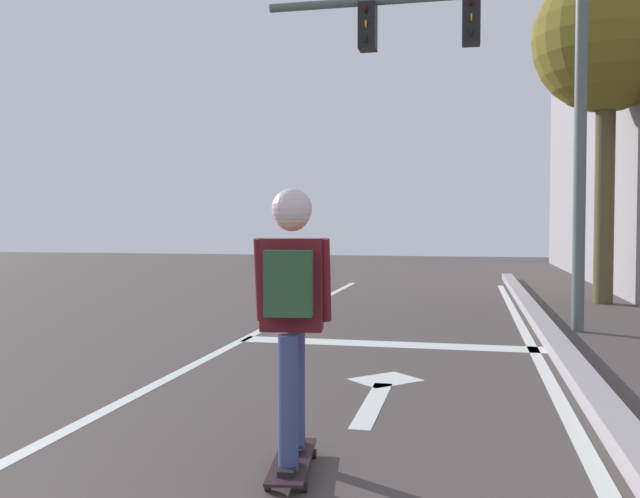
{
  "coord_description": "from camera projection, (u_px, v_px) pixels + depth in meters",
  "views": [
    {
      "loc": [
        2.42,
        -0.11,
        1.43
      ],
      "look_at": [
        1.03,
        6.3,
        1.18
      ],
      "focal_mm": 38.21,
      "sensor_mm": 36.0,
      "label": 1
    }
  ],
  "objects": [
    {
      "name": "lane_line_curbside",
      "position": [
        554.0,
        389.0,
        5.87
      ],
      "size": [
        0.12,
        20.0,
        0.01
      ],
      "primitive_type": "cube",
      "color": "silver",
      "rests_on": "ground"
    },
    {
      "name": "roadside_tree",
      "position": [
        607.0,
        43.0,
        11.98
      ],
      "size": [
        2.57,
        2.57,
        5.97
      ],
      "color": "brown",
      "rests_on": "ground"
    },
    {
      "name": "skateboard",
      "position": [
        292.0,
        461.0,
        3.89
      ],
      "size": [
        0.31,
        0.8,
        0.08
      ],
      "color": "black",
      "rests_on": "ground"
    },
    {
      "name": "traffic_signal_mast",
      "position": [
        491.0,
        72.0,
        9.12
      ],
      "size": [
        4.3,
        0.34,
        4.95
      ],
      "color": "#55605D",
      "rests_on": "ground"
    },
    {
      "name": "lane_line_center",
      "position": [
        183.0,
        370.0,
        6.6
      ],
      "size": [
        0.12,
        20.0,
        0.01
      ],
      "primitive_type": "cube",
      "color": "silver",
      "rests_on": "ground"
    },
    {
      "name": "curb_strip",
      "position": [
        585.0,
        382.0,
        5.81
      ],
      "size": [
        0.24,
        24.0,
        0.14
      ],
      "primitive_type": "cube",
      "color": "#9C9399",
      "rests_on": "ground"
    },
    {
      "name": "lane_arrow_stem",
      "position": [
        373.0,
        404.0,
        5.38
      ],
      "size": [
        0.16,
        1.4,
        0.01
      ],
      "primitive_type": "cube",
      "color": "silver",
      "rests_on": "ground"
    },
    {
      "name": "skater",
      "position": [
        292.0,
        292.0,
        3.83
      ],
      "size": [
        0.43,
        0.59,
        1.54
      ],
      "color": "#374274",
      "rests_on": "skateboard"
    },
    {
      "name": "lane_arrow_head",
      "position": [
        386.0,
        380.0,
        6.21
      ],
      "size": [
        0.71,
        0.71,
        0.01
      ],
      "primitive_type": "cube",
      "rotation": [
        0.0,
        0.0,
        0.79
      ],
      "color": "silver",
      "rests_on": "ground"
    },
    {
      "name": "stop_bar",
      "position": [
        389.0,
        344.0,
        8.04
      ],
      "size": [
        3.58,
        0.4,
        0.01
      ],
      "primitive_type": "cube",
      "color": "silver",
      "rests_on": "ground"
    }
  ]
}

